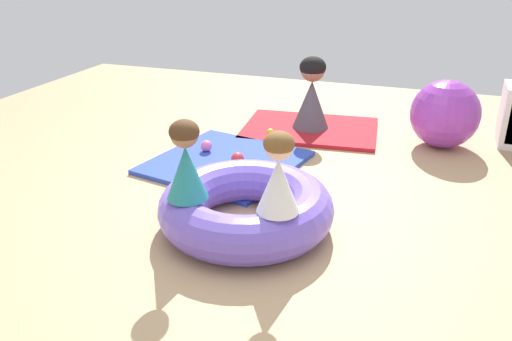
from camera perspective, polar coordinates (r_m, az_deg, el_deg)
The scene contains 12 objects.
ground_plane at distance 3.57m, azimuth 0.83°, elevation -5.77°, with size 8.00×8.00×0.00m, color tan.
gym_mat_front at distance 4.49m, azimuth -3.33°, elevation 0.89°, with size 1.14×1.17×0.04m, color #2D47B7.
gym_mat_near_left at distance 5.32m, azimuth 5.93°, elevation 4.53°, with size 1.32×0.95×0.04m, color #B21923.
inflatable_cushion at distance 3.45m, azimuth -1.09°, elevation -4.01°, with size 1.16×1.16×0.31m, color #7056D1.
child_in_teal at distance 3.16m, azimuth -7.67°, elevation 1.05°, with size 0.31×0.31×0.50m.
child_in_white at distance 2.97m, azimuth 2.46°, elevation -0.34°, with size 0.28×0.28×0.49m.
adult_seated at distance 5.22m, azimuth 6.10°, elevation 8.33°, with size 0.48×0.48×0.71m.
play_ball_yellow at distance 5.04m, azimuth 1.57°, elevation 4.21°, with size 0.07×0.07×0.07m, color yellow.
play_ball_blue at distance 4.21m, azimuth -2.14°, elevation 0.27°, with size 0.09×0.09×0.09m, color blue.
play_ball_red at distance 4.37m, azimuth -2.03°, elevation 1.30°, with size 0.11×0.11×0.11m, color red.
play_ball_pink at distance 4.67m, azimuth -5.45°, elevation 2.69°, with size 0.10×0.10×0.10m, color pink.
exercise_ball_large at distance 5.10m, azimuth 19.94°, elevation 5.82°, with size 0.63×0.63×0.63m, color purple.
Camera 1 is at (0.97, -2.95, 1.75)m, focal length 36.62 mm.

